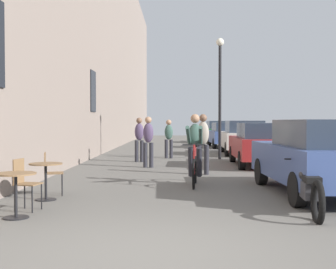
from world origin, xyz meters
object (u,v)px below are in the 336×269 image
object	(u,v)px
cafe_table_near	(16,185)
street_lamp	(220,83)
parked_car_nearest	(318,156)
parked_car_third	(243,137)
parked_motorcycle	(309,189)
parked_car_second	(260,144)
cafe_chair_mid_toward_street	(50,170)
parked_car_fifth	(218,131)
cafe_chair_near_toward_street	(24,181)
cafe_table_mid	(46,173)
pedestrian_far	(139,137)
parked_car_fourth	(225,135)
cyclist_on_bicycle	(195,151)
pedestrian_mid	(148,139)
pedestrian_furthest	(169,137)
pedestrian_near	(203,140)

from	to	relation	value
cafe_table_near	street_lamp	bearing A→B (deg)	69.42
parked_car_nearest	parked_car_third	distance (m)	11.60
street_lamp	parked_motorcycle	bearing A→B (deg)	-87.68
cafe_table_near	street_lamp	distance (m)	12.52
parked_car_nearest	parked_car_second	distance (m)	6.18
cafe_chair_mid_toward_street	parked_car_fifth	world-z (taller)	parked_car_fifth
cafe_chair_near_toward_street	cafe_table_mid	xyz separation A→B (m)	(0.07, 1.04, 0.00)
cafe_table_near	pedestrian_far	size ratio (longest dim) A/B	0.43
parked_car_fourth	pedestrian_far	bearing A→B (deg)	-114.07
cafe_table_mid	pedestrian_far	xyz separation A→B (m)	(1.14, 8.36, 0.42)
cafe_chair_mid_toward_street	cyclist_on_bicycle	world-z (taller)	cyclist_on_bicycle
pedestrian_far	parked_car_fifth	size ratio (longest dim) A/B	0.38
cafe_table_near	parked_car_fourth	world-z (taller)	parked_car_fourth
cafe_chair_near_toward_street	parked_motorcycle	size ratio (longest dim) A/B	0.41
parked_car_nearest	parked_car_fifth	xyz separation A→B (m)	(0.05, 23.35, -0.00)
pedestrian_mid	parked_car_fourth	size ratio (longest dim) A/B	0.41
pedestrian_mid	parked_car_fifth	bearing A→B (deg)	77.56
pedestrian_far	parked_motorcycle	xyz separation A→B (m)	(3.62, -9.53, -0.54)
cafe_table_near	parked_car_nearest	size ratio (longest dim) A/B	0.16
pedestrian_furthest	parked_car_fifth	bearing A→B (deg)	76.69
cafe_chair_near_toward_street	cafe_chair_mid_toward_street	world-z (taller)	same
pedestrian_near	parked_car_fifth	distance (m)	19.87
pedestrian_mid	parked_car_fifth	xyz separation A→B (m)	(3.92, 17.78, -0.14)
cafe_table_mid	parked_motorcycle	bearing A→B (deg)	-13.78
parked_car_fourth	cafe_chair_mid_toward_street	bearing A→B (deg)	-107.53
cyclist_on_bicycle	cafe_chair_mid_toward_street	bearing A→B (deg)	-152.49
cafe_table_near	cafe_chair_near_toward_street	bearing A→B (deg)	96.87
parked_car_second	cafe_table_mid	bearing A→B (deg)	-128.17
pedestrian_mid	parked_car_third	distance (m)	7.23
street_lamp	parked_car_fifth	size ratio (longest dim) A/B	1.11
cafe_table_mid	parked_car_third	size ratio (longest dim) A/B	0.16
cafe_chair_mid_toward_street	parked_car_fourth	size ratio (longest dim) A/B	0.21
cyclist_on_bicycle	pedestrian_far	size ratio (longest dim) A/B	1.05
pedestrian_mid	parked_car_fourth	bearing A→B (deg)	71.94
parked_car_nearest	street_lamp	bearing A→B (deg)	97.38
cafe_chair_mid_toward_street	street_lamp	size ratio (longest dim) A/B	0.18
pedestrian_far	parked_car_third	xyz separation A→B (m)	(4.47, 3.94, -0.13)
cafe_table_mid	parked_car_fifth	distance (m)	24.69
pedestrian_near	cafe_chair_near_toward_street	bearing A→B (deg)	-122.22
cafe_chair_near_toward_street	parked_car_fifth	size ratio (longest dim) A/B	0.20
cafe_table_near	parked_car_nearest	bearing A→B (deg)	23.39
parked_car_nearest	pedestrian_far	bearing A→B (deg)	119.60
cafe_table_near	pedestrian_furthest	xyz separation A→B (m)	(2.22, 11.74, 0.38)
cafe_chair_near_toward_street	cafe_table_mid	world-z (taller)	cafe_chair_near_toward_street
street_lamp	cafe_chair_near_toward_street	bearing A→B (deg)	-111.99
pedestrian_far	parked_car_second	size ratio (longest dim) A/B	0.40
cafe_table_mid	cyclist_on_bicycle	xyz separation A→B (m)	(2.99, 2.18, 0.29)
cafe_table_near	cafe_chair_near_toward_street	xyz separation A→B (m)	(-0.07, 0.62, -0.00)
pedestrian_furthest	parked_motorcycle	distance (m)	11.53
parked_car_second	parked_car_third	size ratio (longest dim) A/B	0.94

